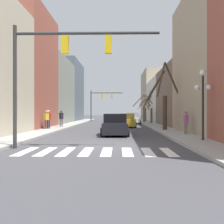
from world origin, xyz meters
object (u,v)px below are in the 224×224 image
Objects in this scene: traffic_signal_near at (58,58)px; street_tree_left_mid at (164,100)px; traffic_signal_far at (100,99)px; pedestrian_waiting_at_curb at (48,118)px; car_parked_right_mid at (126,121)px; street_lamp_right_corner at (203,90)px; pedestrian_on_right_sidewalk at (186,120)px; car_driving_toward_lane at (133,119)px; pedestrian_crossing_street at (61,117)px; pedestrian_on_left_sidewalk at (47,118)px; street_tree_right_near at (144,107)px; car_parked_left_near at (115,125)px; street_tree_right_far at (150,110)px; street_tree_left_near at (145,110)px.

traffic_signal_near is 13.33m from street_tree_left_mid.
traffic_signal_far is 23.39m from pedestrian_waiting_at_curb.
car_parked_right_mid is (3.86, 17.68, -3.57)m from traffic_signal_near.
street_lamp_right_corner is 2.39× the size of pedestrian_on_right_sidewalk.
traffic_signal_far is at bearing 30.96° from car_driving_toward_lane.
pedestrian_crossing_street is 1.06× the size of pedestrian_on_right_sidewalk.
traffic_signal_near is 3.98× the size of pedestrian_waiting_at_curb.
pedestrian_waiting_at_curb reaches higher than pedestrian_on_left_sidewalk.
street_tree_right_near is at bearing 173.11° from pedestrian_on_right_sidewalk.
traffic_signal_near reaches higher than car_parked_left_near.
pedestrian_on_left_sidewalk is 11.03m from street_tree_left_mid.
traffic_signal_far is 1.28× the size of car_driving_toward_lane.
car_parked_right_mid is 2.74× the size of pedestrian_crossing_street.
pedestrian_waiting_at_curb is (0.08, 0.35, 0.02)m from pedestrian_on_left_sidewalk.
street_lamp_right_corner is 22.33m from street_tree_right_far.
car_driving_toward_lane is at bearing -84.81° from pedestrian_waiting_at_curb.
traffic_signal_near reaches higher than pedestrian_waiting_at_curb.
pedestrian_on_left_sidewalk is 0.45× the size of street_tree_left_near.
car_parked_right_mid is 1.06× the size of car_driving_toward_lane.
traffic_signal_far is 23.75m from pedestrian_on_left_sidewalk.
street_tree_right_far is at bearing -7.62° from pedestrian_on_left_sidewalk.
pedestrian_crossing_street is at bearing 142.03° from car_driving_toward_lane.
pedestrian_on_right_sidewalk is at bearing -88.98° from street_tree_right_far.
pedestrian_crossing_street reaches higher than car_parked_right_mid.
street_tree_right_far is at bearing 172.28° from pedestrian_on_right_sidewalk.
traffic_signal_near is 4.18× the size of pedestrian_on_right_sidewalk.
street_tree_left_mid is (4.34, 3.99, 2.03)m from car_parked_left_near.
street_tree_left_near is (0.51, 2.90, -0.47)m from street_tree_right_near.
car_parked_left_near is 10.25m from pedestrian_crossing_street.
street_tree_right_near is at bearing -41.40° from traffic_signal_far.
street_lamp_right_corner is 0.82× the size of car_parked_right_mid.
car_driving_toward_lane is 0.76× the size of street_tree_left_mid.
street_tree_left_mid is 1.30× the size of street_tree_right_far.
car_parked_right_mid is at bearing -105.65° from street_tree_right_near.
pedestrian_on_left_sidewalk is at bearing -131.58° from street_tree_right_far.
street_lamp_right_corner is 17.19m from pedestrian_crossing_street.
street_tree_right_near is at bearing -15.65° from car_parked_right_mid.
traffic_signal_near reaches higher than street_lamp_right_corner.
pedestrian_on_left_sidewalk is (-7.72, -5.61, 0.43)m from car_parked_right_mid.
traffic_signal_near is 29.78m from street_tree_right_near.
street_tree_left_near is at bearing -24.52° from traffic_signal_far.
street_lamp_right_corner is 24.07m from car_driving_toward_lane.
car_driving_toward_lane is 0.95× the size of street_tree_right_near.
pedestrian_on_left_sidewalk is 0.36m from pedestrian_waiting_at_curb.
street_tree_left_near is at bearing -23.69° from car_driving_toward_lane.
car_parked_right_mid is 1.08× the size of car_parked_left_near.
traffic_signal_far reaches higher than pedestrian_on_left_sidewalk.
street_tree_left_near is at bearing -11.15° from car_parked_left_near.
street_tree_right_far is (7.76, -10.62, -2.02)m from traffic_signal_far.
pedestrian_crossing_street is 3.59m from pedestrian_on_left_sidewalk.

